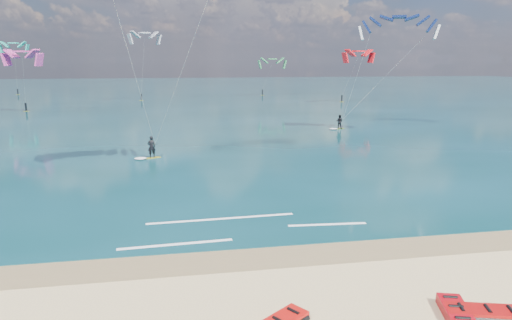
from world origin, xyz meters
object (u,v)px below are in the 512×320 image
Objects in this scene: packed_kite_right at (456,318)px; kitesurfer_main at (155,57)px; kitesurfer_far at (370,67)px; packed_kite_mid at (483,319)px.

kitesurfer_main reaches higher than packed_kite_right.
kitesurfer_far is (23.55, 14.99, -1.03)m from kitesurfer_main.
kitesurfer_far is at bearing -2.75° from packed_kite_right.
kitesurfer_far is (13.23, 38.21, 7.52)m from packed_kite_right.
kitesurfer_far reaches higher than packed_kite_mid.
packed_kite_right is at bearing -125.18° from kitesurfer_far.
packed_kite_mid is 41.04m from kitesurfer_far.
kitesurfer_main is (-11.18, 23.41, 8.55)m from packed_kite_mid.
packed_kite_mid is at bearing -85.95° from packed_kite_right.
kitesurfer_far is at bearing 9.44° from kitesurfer_main.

